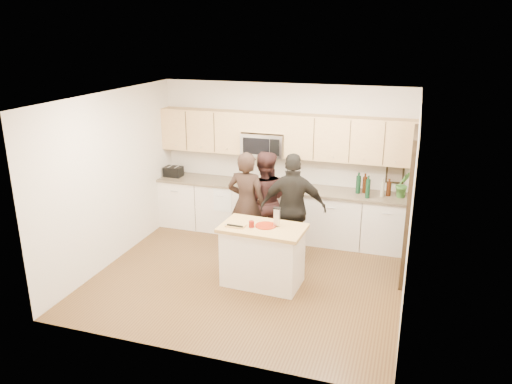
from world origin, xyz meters
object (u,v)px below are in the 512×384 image
(woman_center, at_px, (264,201))
(woman_right, at_px, (293,208))
(island, at_px, (263,255))
(woman_left, at_px, (246,204))
(toaster, at_px, (173,172))

(woman_center, height_order, woman_right, woman_right)
(island, height_order, woman_left, woman_left)
(toaster, bearing_deg, island, -37.76)
(woman_left, bearing_deg, island, 121.17)
(woman_left, height_order, woman_center, woman_left)
(toaster, height_order, woman_right, woman_right)
(toaster, xyz_separation_m, woman_center, (1.96, -0.57, -0.19))
(island, height_order, woman_right, woman_right)
(toaster, height_order, woman_left, woman_left)
(island, xyz_separation_m, toaster, (-2.31, 1.79, 0.58))
(toaster, distance_m, woman_center, 2.04)
(toaster, relative_size, woman_right, 0.18)
(toaster, height_order, woman_center, woman_center)
(woman_right, bearing_deg, toaster, -29.87)
(island, bearing_deg, woman_right, 78.88)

